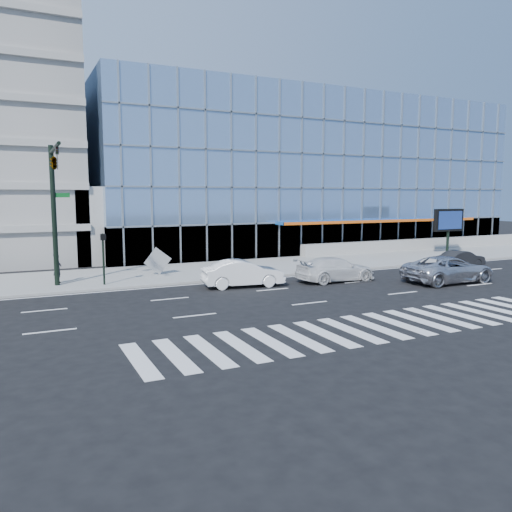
{
  "coord_description": "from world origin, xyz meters",
  "views": [
    {
      "loc": [
        -12.99,
        -24.79,
        5.33
      ],
      "look_at": [
        0.4,
        3.0,
        1.58
      ],
      "focal_mm": 35.0,
      "sensor_mm": 36.0,
      "label": 1
    }
  ],
  "objects_px": {
    "white_sedan": "(243,273)",
    "tilted_panel": "(158,261)",
    "marquee_sign": "(449,221)",
    "silver_suv": "(448,269)",
    "white_suv": "(335,269)",
    "pedestrian": "(58,268)",
    "traffic_signal": "(54,180)",
    "dark_sedan": "(461,259)",
    "ped_signal_post": "(103,251)"
  },
  "relations": [
    {
      "from": "traffic_signal",
      "to": "white_suv",
      "type": "distance_m",
      "value": 17.18
    },
    {
      "from": "ped_signal_post",
      "to": "pedestrian",
      "type": "relative_size",
      "value": 1.64
    },
    {
      "from": "traffic_signal",
      "to": "dark_sedan",
      "type": "xyz_separation_m",
      "value": [
        27.87,
        -2.77,
        -5.54
      ]
    },
    {
      "from": "pedestrian",
      "to": "ped_signal_post",
      "type": "bearing_deg",
      "value": -105.95
    },
    {
      "from": "dark_sedan",
      "to": "white_sedan",
      "type": "bearing_deg",
      "value": 88.05
    },
    {
      "from": "white_sedan",
      "to": "tilted_panel",
      "type": "bearing_deg",
      "value": 40.05
    },
    {
      "from": "pedestrian",
      "to": "traffic_signal",
      "type": "bearing_deg",
      "value": -162.96
    },
    {
      "from": "white_sedan",
      "to": "tilted_panel",
      "type": "distance_m",
      "value": 6.74
    },
    {
      "from": "marquee_sign",
      "to": "traffic_signal",
      "type": "bearing_deg",
      "value": -174.08
    },
    {
      "from": "traffic_signal",
      "to": "white_suv",
      "type": "relative_size",
      "value": 1.54
    },
    {
      "from": "traffic_signal",
      "to": "ped_signal_post",
      "type": "xyz_separation_m",
      "value": [
        2.5,
        0.37,
        -4.02
      ]
    },
    {
      "from": "marquee_sign",
      "to": "dark_sedan",
      "type": "distance_m",
      "value": 8.4
    },
    {
      "from": "silver_suv",
      "to": "ped_signal_post",
      "type": "bearing_deg",
      "value": 69.78
    },
    {
      "from": "silver_suv",
      "to": "traffic_signal",
      "type": "bearing_deg",
      "value": 72.91
    },
    {
      "from": "ped_signal_post",
      "to": "white_sedan",
      "type": "bearing_deg",
      "value": -24.44
    },
    {
      "from": "marquee_sign",
      "to": "tilted_panel",
      "type": "distance_m",
      "value": 26.79
    },
    {
      "from": "traffic_signal",
      "to": "tilted_panel",
      "type": "relative_size",
      "value": 6.15
    },
    {
      "from": "white_suv",
      "to": "pedestrian",
      "type": "bearing_deg",
      "value": 69.75
    },
    {
      "from": "ped_signal_post",
      "to": "pedestrian",
      "type": "height_order",
      "value": "ped_signal_post"
    },
    {
      "from": "silver_suv",
      "to": "white_suv",
      "type": "relative_size",
      "value": 1.13
    },
    {
      "from": "dark_sedan",
      "to": "white_suv",
      "type": "bearing_deg",
      "value": 92.08
    },
    {
      "from": "silver_suv",
      "to": "white_sedan",
      "type": "bearing_deg",
      "value": 71.81
    },
    {
      "from": "white_sedan",
      "to": "tilted_panel",
      "type": "height_order",
      "value": "tilted_panel"
    },
    {
      "from": "traffic_signal",
      "to": "white_sedan",
      "type": "distance_m",
      "value": 11.62
    },
    {
      "from": "marquee_sign",
      "to": "white_suv",
      "type": "bearing_deg",
      "value": -157.27
    },
    {
      "from": "ped_signal_post",
      "to": "tilted_panel",
      "type": "relative_size",
      "value": 2.31
    },
    {
      "from": "marquee_sign",
      "to": "dark_sedan",
      "type": "relative_size",
      "value": 1.05
    },
    {
      "from": "traffic_signal",
      "to": "white_sedan",
      "type": "bearing_deg",
      "value": -16.78
    },
    {
      "from": "traffic_signal",
      "to": "pedestrian",
      "type": "relative_size",
      "value": 4.38
    },
    {
      "from": "ped_signal_post",
      "to": "white_suv",
      "type": "relative_size",
      "value": 0.58
    },
    {
      "from": "ped_signal_post",
      "to": "dark_sedan",
      "type": "xyz_separation_m",
      "value": [
        25.37,
        -3.14,
        -1.51
      ]
    },
    {
      "from": "white_suv",
      "to": "pedestrian",
      "type": "xyz_separation_m",
      "value": [
        -15.78,
        5.84,
        0.31
      ]
    },
    {
      "from": "ped_signal_post",
      "to": "marquee_sign",
      "type": "xyz_separation_m",
      "value": [
        30.5,
        3.05,
        0.93
      ]
    },
    {
      "from": "traffic_signal",
      "to": "tilted_panel",
      "type": "distance_m",
      "value": 8.55
    },
    {
      "from": "dark_sedan",
      "to": "pedestrian",
      "type": "xyz_separation_m",
      "value": [
        -27.78,
        4.86,
        0.43
      ]
    },
    {
      "from": "ped_signal_post",
      "to": "dark_sedan",
      "type": "relative_size",
      "value": 0.79
    },
    {
      "from": "traffic_signal",
      "to": "dark_sedan",
      "type": "bearing_deg",
      "value": -5.67
    },
    {
      "from": "white_suv",
      "to": "tilted_panel",
      "type": "xyz_separation_m",
      "value": [
        -9.58,
        6.48,
        0.31
      ]
    },
    {
      "from": "traffic_signal",
      "to": "marquee_sign",
      "type": "relative_size",
      "value": 2.0
    },
    {
      "from": "silver_suv",
      "to": "dark_sedan",
      "type": "bearing_deg",
      "value": -52.73
    },
    {
      "from": "tilted_panel",
      "to": "marquee_sign",
      "type": "bearing_deg",
      "value": 4.94
    },
    {
      "from": "ped_signal_post",
      "to": "traffic_signal",
      "type": "bearing_deg",
      "value": -171.48
    },
    {
      "from": "dark_sedan",
      "to": "pedestrian",
      "type": "bearing_deg",
      "value": 77.47
    },
    {
      "from": "silver_suv",
      "to": "tilted_panel",
      "type": "bearing_deg",
      "value": 58.63
    },
    {
      "from": "ped_signal_post",
      "to": "marquee_sign",
      "type": "height_order",
      "value": "marquee_sign"
    },
    {
      "from": "marquee_sign",
      "to": "ped_signal_post",
      "type": "bearing_deg",
      "value": -174.29
    },
    {
      "from": "white_suv",
      "to": "tilted_panel",
      "type": "bearing_deg",
      "value": 56.0
    },
    {
      "from": "traffic_signal",
      "to": "white_suv",
      "type": "bearing_deg",
      "value": -13.3
    },
    {
      "from": "marquee_sign",
      "to": "silver_suv",
      "type": "height_order",
      "value": "marquee_sign"
    },
    {
      "from": "marquee_sign",
      "to": "tilted_panel",
      "type": "bearing_deg",
      "value": -178.5
    }
  ]
}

